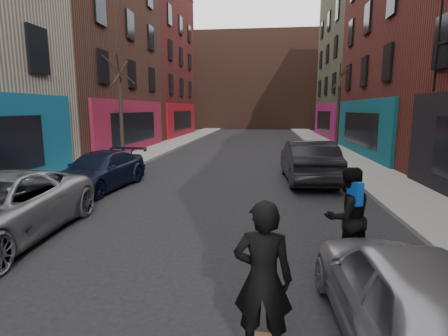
% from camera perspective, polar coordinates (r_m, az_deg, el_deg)
% --- Properties ---
extents(sidewalk_left, '(2.50, 84.00, 0.13)m').
position_cam_1_polar(sidewalk_left, '(31.13, -7.63, 4.25)').
color(sidewalk_left, gray).
rests_on(sidewalk_left, ground).
extents(sidewalk_right, '(2.50, 84.00, 0.13)m').
position_cam_1_polar(sidewalk_right, '(30.54, 15.78, 3.87)').
color(sidewalk_right, gray).
rests_on(sidewalk_right, ground).
extents(building_far, '(40.00, 10.00, 14.00)m').
position_cam_1_polar(building_far, '(56.19, 5.40, 13.74)').
color(building_far, '#47281E').
rests_on(building_far, ground).
extents(tree_left_far, '(2.00, 2.00, 6.50)m').
position_cam_1_polar(tree_left_far, '(19.59, -16.55, 10.54)').
color(tree_left_far, black).
rests_on(tree_left_far, sidewalk_left).
extents(tree_right_far, '(2.00, 2.00, 6.80)m').
position_cam_1_polar(tree_right_far, '(24.50, 18.23, 10.55)').
color(tree_right_far, black).
rests_on(tree_right_far, sidewalk_right).
extents(parked_left_end, '(2.40, 4.88, 1.36)m').
position_cam_1_polar(parked_left_end, '(13.69, -19.61, -0.41)').
color(parked_left_end, black).
rests_on(parked_left_end, ground).
extents(parked_right_far, '(1.78, 4.19, 1.41)m').
position_cam_1_polar(parked_right_far, '(4.97, 27.97, -18.23)').
color(parked_right_far, '#95969D').
rests_on(parked_right_far, ground).
extents(parked_right_end, '(2.03, 5.19, 1.69)m').
position_cam_1_polar(parked_right_end, '(14.59, 13.55, 1.11)').
color(parked_right_end, black).
rests_on(parked_right_end, ground).
extents(skateboarder, '(0.71, 0.49, 1.86)m').
position_cam_1_polar(skateboarder, '(4.17, 6.37, -17.64)').
color(skateboarder, black).
rests_on(skateboarder, skateboard).
extents(pedestrian, '(1.13, 1.02, 1.89)m').
position_cam_1_polar(pedestrian, '(6.94, 19.48, -7.53)').
color(pedestrian, black).
rests_on(pedestrian, ground).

